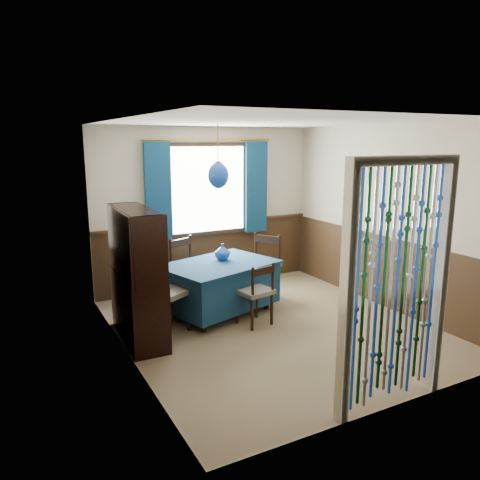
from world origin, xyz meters
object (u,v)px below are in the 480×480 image
chair_left (164,294)px  bowl_shelf (145,252)px  chair_near (256,292)px  chair_far (189,268)px  sideboard (137,294)px  dining_table (219,284)px  chair_right (262,265)px  pendant_lamp (218,175)px  vase_table (222,252)px  vase_sideboard (136,262)px

chair_left → bowl_shelf: bearing=-84.1°
chair_near → chair_far: (-0.40, 1.26, 0.06)m
chair_near → sideboard: (-1.43, 0.28, 0.12)m
chair_left → dining_table: bearing=79.7°
chair_left → chair_right: chair_right is taller
chair_right → pendant_lamp: size_ratio=1.17×
sideboard → chair_near: bearing=-9.1°
vase_table → bowl_shelf: bowl_shelf is taller
chair_left → sideboard: size_ratio=0.61×
sideboard → pendant_lamp: size_ratio=1.91×
chair_left → chair_far: bearing=115.2°
chair_far → vase_table: chair_far is taller
sideboard → dining_table: bearing=16.3°
vase_table → pendant_lamp: bearing=-129.2°
chair_left → sideboard: (-0.33, -0.01, 0.05)m
pendant_lamp → vase_sideboard: 1.50m
chair_left → pendant_lamp: (0.87, 0.30, 1.36)m
sideboard → vase_table: size_ratio=7.64×
chair_far → pendant_lamp: 1.53m
chair_far → vase_sideboard: vase_sideboard is taller
pendant_lamp → bowl_shelf: 1.45m
chair_far → chair_right: size_ratio=0.97×
chair_far → chair_right: 1.07m
chair_near → vase_sideboard: size_ratio=4.23×
dining_table → chair_right: bearing=0.9°
chair_left → sideboard: sideboard is taller
chair_left → pendant_lamp: 1.64m
chair_far → sideboard: size_ratio=0.60×
vase_table → sideboard: bearing=-160.9°
dining_table → pendant_lamp: pendant_lamp is taller
dining_table → sideboard: (-1.19, -0.30, 0.14)m
pendant_lamp → vase_sideboard: bearing=-176.8°
chair_far → vase_table: 0.68m
dining_table → chair_near: chair_near is taller
pendant_lamp → vase_table: pendant_lamp is taller
chair_right → bowl_shelf: 2.17m
bowl_shelf → vase_sideboard: bowl_shelf is taller
chair_right → chair_far: bearing=34.9°
sideboard → bowl_shelf: sideboard is taller
dining_table → chair_left: chair_left is taller
pendant_lamp → vase_table: (0.12, 0.15, -1.06)m
vase_table → vase_sideboard: (-1.26, -0.21, 0.07)m
dining_table → bowl_shelf: (-1.13, -0.48, 0.68)m
chair_far → sideboard: (-1.02, -0.98, 0.06)m
chair_left → vase_sideboard: vase_sideboard is taller
chair_far → vase_sideboard: bearing=16.4°
chair_left → chair_right: (1.68, 0.55, 0.00)m
bowl_shelf → vase_sideboard: size_ratio=1.10×
dining_table → sideboard: 1.24m
dining_table → chair_near: (0.23, -0.58, 0.02)m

